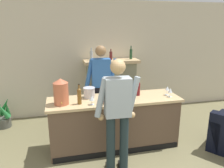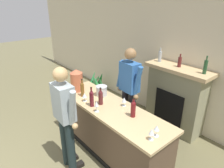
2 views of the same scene
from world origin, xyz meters
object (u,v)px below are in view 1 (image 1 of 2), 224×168
(ice_bucket_steel, at_px, (89,93))
(wine_glass_back_row, at_px, (119,89))
(wine_bottle_merlot_tall, at_px, (105,95))
(wine_glass_near_bucket, at_px, (118,96))
(wine_bottle_chardonnay_pale, at_px, (106,93))
(person_customer, at_px, (117,113))
(potted_plant_corner, at_px, (3,115))
(wine_glass_front_left, at_px, (167,89))
(wine_bottle_riesling_slim, at_px, (79,95))
(person_bartender, at_px, (101,86))
(wine_glass_front_right, at_px, (92,98))
(wine_bottle_cabernet_heavy, at_px, (138,88))
(copper_dispenser, at_px, (61,91))
(wine_glass_mid_counter, at_px, (170,91))
(fireplace_stone, at_px, (111,87))

(ice_bucket_steel, distance_m, wine_glass_back_row, 0.56)
(wine_bottle_merlot_tall, xyz_separation_m, wine_glass_near_bucket, (0.19, -0.04, -0.02))
(wine_bottle_chardonnay_pale, bearing_deg, person_customer, -88.07)
(potted_plant_corner, xyz_separation_m, wine_glass_front_left, (3.18, -1.35, 0.77))
(ice_bucket_steel, bearing_deg, wine_glass_near_bucket, -45.20)
(wine_bottle_riesling_slim, bearing_deg, person_bartender, 54.98)
(wine_glass_front_right, bearing_deg, wine_bottle_cabernet_heavy, 17.97)
(copper_dispenser, distance_m, wine_glass_near_bucket, 0.92)
(person_bartender, relative_size, wine_bottle_riesling_slim, 5.32)
(wine_bottle_riesling_slim, distance_m, wine_glass_mid_counter, 1.62)
(potted_plant_corner, height_order, wine_bottle_chardonnay_pale, wine_bottle_chardonnay_pale)
(person_bartender, relative_size, wine_bottle_cabernet_heavy, 5.71)
(wine_glass_mid_counter, bearing_deg, wine_bottle_chardonnay_pale, 176.16)
(person_customer, relative_size, ice_bucket_steel, 8.32)
(fireplace_stone, relative_size, wine_glass_front_left, 10.02)
(person_customer, height_order, wine_bottle_riesling_slim, person_customer)
(copper_dispenser, bearing_deg, potted_plant_corner, 132.51)
(person_bartender, bearing_deg, copper_dispenser, -140.30)
(wine_glass_near_bucket, bearing_deg, person_customer, -105.10)
(wine_glass_mid_counter, bearing_deg, wine_bottle_cabernet_heavy, 157.91)
(wine_bottle_chardonnay_pale, distance_m, wine_bottle_cabernet_heavy, 0.64)
(fireplace_stone, xyz_separation_m, wine_bottle_merlot_tall, (-0.50, -1.73, 0.38))
(potted_plant_corner, relative_size, wine_bottle_riesling_slim, 1.90)
(potted_plant_corner, height_order, wine_glass_back_row, wine_glass_back_row)
(person_bartender, height_order, wine_glass_near_bucket, person_bartender)
(ice_bucket_steel, height_order, wine_bottle_cabernet_heavy, wine_bottle_cabernet_heavy)
(wine_glass_near_bucket, distance_m, wine_glass_back_row, 0.48)
(potted_plant_corner, height_order, wine_glass_mid_counter, wine_glass_mid_counter)
(wine_bottle_riesling_slim, xyz_separation_m, wine_glass_mid_counter, (1.62, -0.01, -0.03))
(ice_bucket_steel, xyz_separation_m, wine_bottle_riesling_slim, (-0.20, -0.29, 0.06))
(person_customer, bearing_deg, wine_glass_near_bucket, 74.90)
(person_bartender, xyz_separation_m, wine_bottle_merlot_tall, (-0.08, -0.79, 0.08))
(person_bartender, bearing_deg, potted_plant_corner, 160.02)
(fireplace_stone, distance_m, copper_dispenser, 2.04)
(fireplace_stone, height_order, wine_glass_mid_counter, fireplace_stone)
(copper_dispenser, xyz_separation_m, wine_bottle_merlot_tall, (0.70, -0.14, -0.06))
(person_customer, xyz_separation_m, wine_bottle_cabernet_heavy, (0.60, 0.82, 0.10))
(person_bartender, relative_size, wine_bottle_merlot_tall, 5.21)
(copper_dispenser, distance_m, wine_glass_back_row, 1.08)
(wine_bottle_chardonnay_pale, xyz_separation_m, wine_glass_back_row, (0.30, 0.26, -0.03))
(wine_bottle_chardonnay_pale, relative_size, wine_bottle_cabernet_heavy, 0.96)
(wine_bottle_merlot_tall, xyz_separation_m, wine_glass_front_right, (-0.22, 0.00, -0.04))
(wine_glass_front_right, xyz_separation_m, wine_glass_front_left, (1.42, 0.18, 0.01))
(wine_glass_front_left, relative_size, wine_glass_back_row, 1.08)
(person_customer, xyz_separation_m, wine_bottle_merlot_tall, (-0.06, 0.53, 0.12))
(wine_bottle_cabernet_heavy, xyz_separation_m, wine_glass_mid_counter, (0.53, -0.22, -0.02))
(wine_glass_near_bucket, height_order, wine_glass_front_left, wine_glass_near_bucket)
(person_bartender, distance_m, wine_glass_near_bucket, 0.84)
(wine_bottle_cabernet_heavy, xyz_separation_m, wine_glass_back_row, (-0.33, 0.12, -0.03))
(person_customer, height_order, person_bartender, person_bartender)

